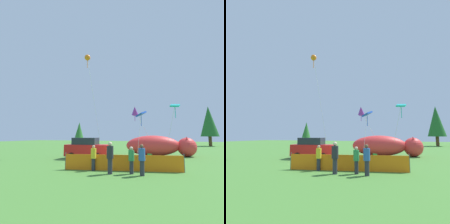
% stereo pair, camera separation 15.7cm
% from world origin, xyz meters
% --- Properties ---
extents(ground_plane, '(120.00, 120.00, 0.00)m').
position_xyz_m(ground_plane, '(0.00, 0.00, 0.00)').
color(ground_plane, '#477F33').
extents(parked_car, '(4.47, 2.10, 2.07)m').
position_xyz_m(parked_car, '(-3.07, 1.76, 1.02)').
color(parked_car, red).
rests_on(parked_car, ground).
extents(folding_chair, '(0.77, 0.77, 0.89)m').
position_xyz_m(folding_chair, '(3.37, 0.02, 0.50)').
color(folding_chair, '#267F33').
rests_on(folding_chair, ground).
extents(inflatable_cat, '(7.82, 3.25, 2.29)m').
position_xyz_m(inflatable_cat, '(3.56, 6.55, 1.06)').
color(inflatable_cat, red).
rests_on(inflatable_cat, ground).
extents(safety_fence, '(7.68, 1.56, 1.13)m').
position_xyz_m(safety_fence, '(1.83, -2.84, 0.51)').
color(safety_fence, orange).
rests_on(safety_fence, ground).
extents(spectator_in_grey_shirt, '(0.36, 0.36, 1.64)m').
position_xyz_m(spectator_in_grey_shirt, '(-0.02, -3.33, 0.90)').
color(spectator_in_grey_shirt, '#2D2D38').
rests_on(spectator_in_grey_shirt, ground).
extents(spectator_in_white_shirt, '(0.39, 0.39, 1.78)m').
position_xyz_m(spectator_in_white_shirt, '(3.28, -3.79, 0.97)').
color(spectator_in_white_shirt, '#2D2D38').
rests_on(spectator_in_white_shirt, ground).
extents(spectator_in_black_shirt, '(0.35, 0.35, 1.62)m').
position_xyz_m(spectator_in_black_shirt, '(2.59, -3.51, 0.88)').
color(spectator_in_black_shirt, '#2D2D38').
rests_on(spectator_in_black_shirt, ground).
extents(spectator_in_blue_shirt, '(0.41, 0.41, 1.90)m').
position_xyz_m(spectator_in_blue_shirt, '(1.38, -3.97, 1.04)').
color(spectator_in_blue_shirt, '#2D2D38').
rests_on(spectator_in_blue_shirt, ground).
extents(kite_purple_delta, '(2.93, 2.36, 6.04)m').
position_xyz_m(kite_purple_delta, '(0.75, 7.02, 5.35)').
color(kite_purple_delta, silver).
rests_on(kite_purple_delta, ground).
extents(kite_blue_box, '(1.19, 2.02, 4.93)m').
position_xyz_m(kite_blue_box, '(1.94, 4.44, 4.51)').
color(kite_blue_box, silver).
rests_on(kite_blue_box, ground).
extents(kite_teal_diamond, '(1.79, 1.92, 5.64)m').
position_xyz_m(kite_teal_diamond, '(5.40, 4.90, 5.30)').
color(kite_teal_diamond, silver).
rests_on(kite_teal_diamond, ground).
extents(kite_orange_flower, '(1.52, 2.51, 12.10)m').
position_xyz_m(kite_orange_flower, '(-4.37, 4.01, 11.63)').
color(kite_orange_flower, silver).
rests_on(kite_orange_flower, ground).
extents(horizon_tree_east, '(3.69, 3.69, 8.80)m').
position_xyz_m(horizon_tree_east, '(12.86, 29.31, 5.40)').
color(horizon_tree_east, brown).
rests_on(horizon_tree_east, ground).
extents(horizon_tree_mid, '(2.85, 2.85, 6.79)m').
position_xyz_m(horizon_tree_mid, '(-24.70, 38.42, 4.17)').
color(horizon_tree_mid, brown).
rests_on(horizon_tree_mid, ground).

